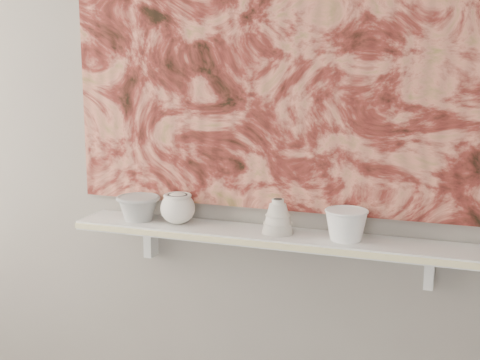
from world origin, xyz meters
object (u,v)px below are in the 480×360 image
at_px(bowl_grey, 138,208).
at_px(bowl_white, 346,224).
at_px(painting, 284,43).
at_px(cup_cream, 178,208).
at_px(shelf, 275,237).
at_px(bell_vessel, 278,216).

relative_size(bowl_grey, bowl_white, 1.12).
xyz_separation_m(painting, bowl_grey, (-0.50, -0.08, -0.57)).
xyz_separation_m(painting, cup_cream, (-0.35, -0.08, -0.56)).
distance_m(shelf, painting, 0.63).
xyz_separation_m(cup_cream, bell_vessel, (0.36, 0.00, 0.00)).
xyz_separation_m(shelf, bowl_grey, (-0.50, 0.00, 0.06)).
relative_size(cup_cream, bowl_white, 0.87).
bearing_deg(bowl_grey, cup_cream, 0.00).
distance_m(painting, bell_vessel, 0.56).
bearing_deg(cup_cream, bell_vessel, 0.00).
relative_size(shelf, bowl_white, 10.19).
relative_size(painting, bell_vessel, 13.07).
height_order(painting, cup_cream, painting).
height_order(bowl_grey, bowl_white, bowl_white).
distance_m(cup_cream, bell_vessel, 0.36).
relative_size(bowl_grey, cup_cream, 1.29).
bearing_deg(bowl_white, cup_cream, 180.00).
relative_size(bell_vessel, bowl_white, 0.84).
bearing_deg(bowl_grey, shelf, 0.00).
bearing_deg(painting, cup_cream, -167.01).
bearing_deg(bowl_white, shelf, 180.00).
bearing_deg(painting, shelf, -90.00).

